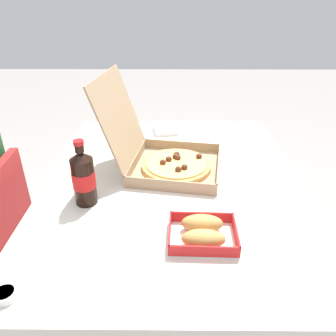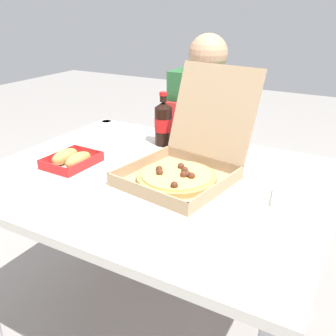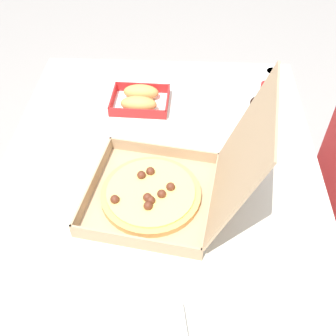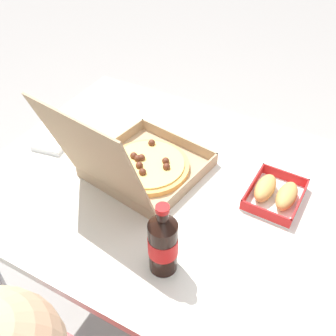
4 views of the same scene
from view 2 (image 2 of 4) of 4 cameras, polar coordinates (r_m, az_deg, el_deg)
ground_plane at (r=1.75m, az=-1.53°, el=-23.08°), size 10.00×10.00×0.00m
dining_table at (r=1.36m, az=-1.82°, el=-4.02°), size 1.19×0.93×0.72m
chair at (r=2.04m, az=5.40°, el=0.59°), size 0.41×0.41×0.83m
diner_person at (r=2.02m, az=6.26°, el=6.56°), size 0.36×0.41×1.15m
pizza_box_open at (r=1.28m, az=2.45°, el=0.59°), size 0.39×0.48×0.36m
bread_side_box at (r=1.43m, az=-14.43°, el=1.27°), size 0.16×0.19×0.06m
cola_bottle at (r=1.58m, az=-0.71°, el=6.85°), size 0.07×0.07×0.22m
paper_menu at (r=1.18m, az=-15.82°, el=-5.08°), size 0.24×0.20×0.00m
napkin_pile at (r=1.20m, az=18.19°, el=-4.46°), size 0.13×0.13×0.02m
dipping_sauce_cup at (r=1.89m, az=-9.31°, el=6.79°), size 0.06×0.06×0.02m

